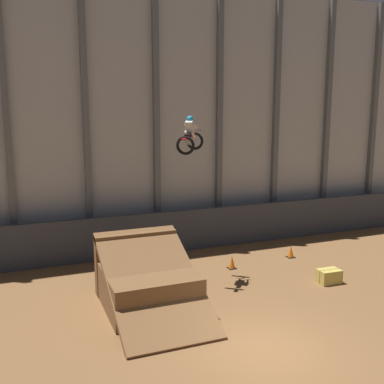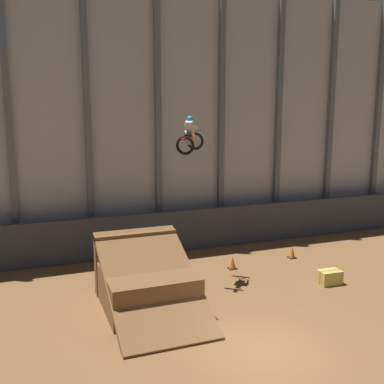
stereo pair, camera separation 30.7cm
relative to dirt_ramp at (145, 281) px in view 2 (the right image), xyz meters
name	(u,v)px [view 2 (the right image)]	position (x,y,z in m)	size (l,w,h in m)	color
ground_plane	(264,350)	(2.42, -4.36, -0.84)	(60.00, 60.00, 0.00)	brown
arena_back_wall	(157,119)	(2.42, 6.50, 5.64)	(32.00, 0.40, 12.96)	#ADB2B7
lower_barrier	(165,232)	(2.42, 5.40, 0.19)	(31.36, 0.20, 2.06)	#383D47
dirt_ramp	(145,281)	(0.00, 0.00, 0.00)	(3.14, 5.12, 2.49)	brown
rider_bike_solo	(190,137)	(2.34, 1.64, 5.03)	(1.51, 1.68, 1.48)	black
traffic_cone_near_ramp	(292,252)	(7.83, 2.49, -0.56)	(0.36, 0.36, 0.58)	black
traffic_cone_arena_edge	(232,263)	(4.53, 2.16, -0.56)	(0.36, 0.36, 0.58)	black
hay_bale_trackside	(330,277)	(7.44, -0.81, -0.56)	(0.92, 0.64, 0.57)	#CCB751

